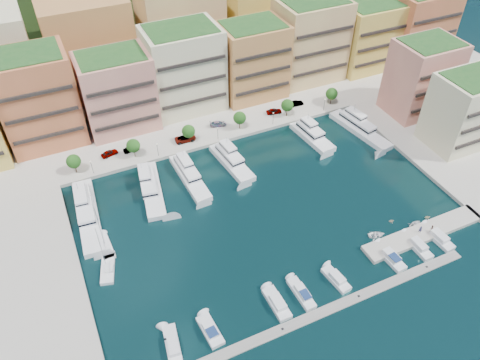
{
  "coord_description": "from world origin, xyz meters",
  "views": [
    {
      "loc": [
        -39.79,
        -70.5,
        83.0
      ],
      "look_at": [
        -3.95,
        7.32,
        6.0
      ],
      "focal_mm": 35.0,
      "sensor_mm": 36.0,
      "label": 1
    }
  ],
  "objects": [
    {
      "name": "ground",
      "position": [
        0.0,
        0.0,
        0.0
      ],
      "size": [
        400.0,
        400.0,
        0.0
      ],
      "primitive_type": "plane",
      "color": "black",
      "rests_on": "ground"
    },
    {
      "name": "north_quay",
      "position": [
        0.0,
        62.0,
        0.0
      ],
      "size": [
        220.0,
        64.0,
        2.0
      ],
      "primitive_type": "cube",
      "color": "#9E998E",
      "rests_on": "ground"
    },
    {
      "name": "east_quay",
      "position": [
        62.0,
        -8.0,
        0.0
      ],
      "size": [
        34.0,
        76.0,
        2.0
      ],
      "primitive_type": "cube",
      "color": "#9E998E",
      "rests_on": "ground"
    },
    {
      "name": "west_quay",
      "position": [
        -62.0,
        -8.0,
        0.0
      ],
      "size": [
        34.0,
        76.0,
        2.0
      ],
      "primitive_type": "cube",
      "color": "#9E998E",
      "rests_on": "ground"
    },
    {
      "name": "hillside",
      "position": [
        0.0,
        110.0,
        0.0
      ],
      "size": [
        240.0,
        40.0,
        58.0
      ],
      "primitive_type": "cube",
      "color": "#243D19",
      "rests_on": "ground"
    },
    {
      "name": "south_pontoon",
      "position": [
        -3.0,
        -30.0,
        0.0
      ],
      "size": [
        72.0,
        2.2,
        0.35
      ],
      "primitive_type": "cube",
      "color": "gray",
      "rests_on": "ground"
    },
    {
      "name": "finger_pier",
      "position": [
        30.0,
        -22.0,
        0.0
      ],
      "size": [
        32.0,
        5.0,
        2.0
      ],
      "primitive_type": "cube",
      "color": "#9E998E",
      "rests_on": "ground"
    },
    {
      "name": "apartment_1",
      "position": [
        -44.0,
        51.99,
        14.31
      ],
      "size": [
        20.0,
        16.5,
        26.8
      ],
      "color": "#CB6A43",
      "rests_on": "north_quay"
    },
    {
      "name": "apartment_2",
      "position": [
        -23.0,
        49.99,
        12.31
      ],
      "size": [
        20.0,
        15.5,
        22.8
      ],
      "color": "#E2967E",
      "rests_on": "north_quay"
    },
    {
      "name": "apartment_3",
      "position": [
        -2.0,
        51.99,
        13.81
      ],
      "size": [
        22.0,
        16.5,
        25.8
      ],
      "color": "beige",
      "rests_on": "north_quay"
    },
    {
      "name": "apartment_4",
      "position": [
        20.0,
        49.99,
        12.81
      ],
      "size": [
        20.0,
        15.5,
        23.8
      ],
      "color": "#B97845",
      "rests_on": "north_quay"
    },
    {
      "name": "apartment_5",
      "position": [
        42.0,
        51.99,
        14.31
      ],
      "size": [
        22.0,
        16.5,
        26.8
      ],
      "color": "#EACF7B",
      "rests_on": "north_quay"
    },
    {
      "name": "apartment_6",
      "position": [
        64.0,
        49.99,
        12.31
      ],
      "size": [
        20.0,
        15.5,
        22.8
      ],
      "color": "#DABD4F",
      "rests_on": "north_quay"
    },
    {
      "name": "apartment_7",
      "position": [
        84.0,
        47.99,
        13.31
      ],
      "size": [
        22.0,
        16.5,
        24.8
      ],
      "color": "#CB6A43",
      "rests_on": "north_quay"
    },
    {
      "name": "apartment_east_a",
      "position": [
        62.0,
        19.99,
        12.31
      ],
      "size": [
        18.0,
        14.5,
        22.8
      ],
      "color": "#E2967E",
      "rests_on": "east_quay"
    },
    {
      "name": "apartment_east_b",
      "position": [
        62.0,
        1.99,
        11.31
      ],
      "size": [
        18.0,
        14.5,
        20.8
      ],
      "color": "beige",
      "rests_on": "east_quay"
    },
    {
      "name": "backblock_1",
      "position": [
        -25.0,
        74.0,
        16.0
      ],
      "size": [
        26.0,
        18.0,
        30.0
      ],
      "primitive_type": "cube",
      "color": "#B97845",
      "rests_on": "north_quay"
    },
    {
      "name": "backblock_2",
      "position": [
        5.0,
        74.0,
        16.0
      ],
      "size": [
        26.0,
        18.0,
        30.0
      ],
      "primitive_type": "cube",
      "color": "#EACF7B",
      "rests_on": "north_quay"
    },
    {
      "name": "backblock_3",
      "position": [
        35.0,
        74.0,
        16.0
      ],
      "size": [
        26.0,
        18.0,
        30.0
      ],
      "primitive_type": "cube",
      "color": "#DABD4F",
      "rests_on": "north_quay"
    },
    {
      "name": "backblock_4",
      "position": [
        65.0,
        74.0,
        16.0
      ],
      "size": [
        26.0,
        18.0,
        30.0
      ],
      "primitive_type": "cube",
      "color": "#CB6A43",
      "rests_on": "north_quay"
    },
    {
      "name": "tree_0",
      "position": [
        -40.0,
        33.5,
        4.74
      ],
      "size": [
        3.8,
        3.8,
        5.65
      ],
      "color": "#473323",
      "rests_on": "north_quay"
    },
    {
      "name": "tree_1",
      "position": [
        -24.0,
        33.5,
        4.74
      ],
      "size": [
        3.8,
        3.8,
        5.65
      ],
      "color": "#473323",
      "rests_on": "north_quay"
    },
    {
      "name": "tree_2",
      "position": [
        -8.0,
        33.5,
        4.74
      ],
      "size": [
        3.8,
        3.8,
        5.65
      ],
      "color": "#473323",
      "rests_on": "north_quay"
    },
    {
      "name": "tree_3",
      "position": [
        8.0,
        33.5,
        4.74
      ],
      "size": [
        3.8,
        3.8,
        5.65
      ],
      "color": "#473323",
      "rests_on": "north_quay"
    },
    {
      "name": "tree_4",
      "position": [
        24.0,
        33.5,
        4.74
      ],
      "size": [
        3.8,
        3.8,
        5.65
      ],
      "color": "#473323",
      "rests_on": "north_quay"
    },
    {
      "name": "tree_5",
      "position": [
        40.0,
        33.5,
        4.74
      ],
      "size": [
        3.8,
        3.8,
        5.65
      ],
      "color": "#473323",
      "rests_on": "north_quay"
    },
    {
      "name": "lamppost_0",
      "position": [
        -36.0,
        31.2,
        3.83
      ],
      "size": [
        0.3,
        0.3,
        4.2
      ],
      "color": "black",
      "rests_on": "north_quay"
    },
    {
      "name": "lamppost_1",
      "position": [
        -18.0,
        31.2,
        3.83
      ],
      "size": [
        0.3,
        0.3,
        4.2
      ],
      "color": "black",
      "rests_on": "north_quay"
    },
    {
      "name": "lamppost_2",
      "position": [
        0.0,
        31.2,
        3.83
      ],
      "size": [
        0.3,
        0.3,
        4.2
      ],
      "color": "black",
      "rests_on": "north_quay"
    },
    {
      "name": "lamppost_3",
      "position": [
        18.0,
        31.2,
        3.83
      ],
      "size": [
        0.3,
        0.3,
        4.2
      ],
      "color": "black",
      "rests_on": "north_quay"
    },
    {
      "name": "lamppost_4",
      "position": [
        36.0,
        31.2,
        3.83
      ],
      "size": [
        0.3,
        0.3,
        4.2
      ],
      "color": "black",
      "rests_on": "north_quay"
    },
    {
      "name": "yacht_0",
      "position": [
        -40.44,
        17.28,
        1.21
      ],
      "size": [
        6.63,
        25.87,
        7.3
      ],
      "color": "white",
      "rests_on": "ground"
    },
    {
      "name": "yacht_1",
      "position": [
        -23.71,
        19.35,
        1.09
      ],
      "size": [
        7.99,
        21.43,
        7.3
      ],
      "color": "white",
      "rests_on": "ground"
    },
    {
      "name": "yacht_2",
      "position": [
        -13.17,
        19.88,
        1.21
      ],
      "size": [
        5.1,
        20.08,
        7.3
      ],
      "color": "white",
      "rests_on": "ground"
    },
    {
      "name": "yacht_3",
      "position": [
        -0.6,
        20.77,
        1.21
      ],
      "size": [
        6.5,
        18.37,
        7.3
      ],
      "color": "white",
      "rests_on": "ground"
    },
    {
      "name": "yacht_5",
      "position": [
        25.66,
        21.58,
        1.21
      ],
      "size": [
        6.51,
        16.61,
        7.3
      ],
      "color": "white",
      "rests_on": "ground"
    },
    {
      "name": "yacht_6",
      "position": [
        40.42,
        18.76,
        1.21
      ],
      "size": [
        8.0,
        22.78,
        7.3
      ],
      "color": "white",
      "rests_on": "ground"
    },
    {
      "name": "cruiser_0",
      "position": [
        -32.66,
        -24.6,
        0.55
      ],
      "size": [
        3.79,
        9.21,
        2.55
      ],
      "color": "silver",
      "rests_on": "ground"
    },
    {
      "name": "cruiser_1",
      "position": [
        -24.99,
        -24.6,
        0.57
      ],
      "size": [
        3.38,
        7.58,
        2.66
      ],
      "color": "silver",
      "rests_on": "ground"
    },
    {
      "name": "cruiser_3",
      "position": [
        -10.35,
        -24.59,
        0.55
      ],
      "size": [
        2.91,
        8.2,
        2.55
      ],
      "color": "silver",
      "rests_on": "ground"
    },
    {
      "name": "cruiser_4",
      "position": [
        -4.59,
        -24.61,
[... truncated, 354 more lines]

